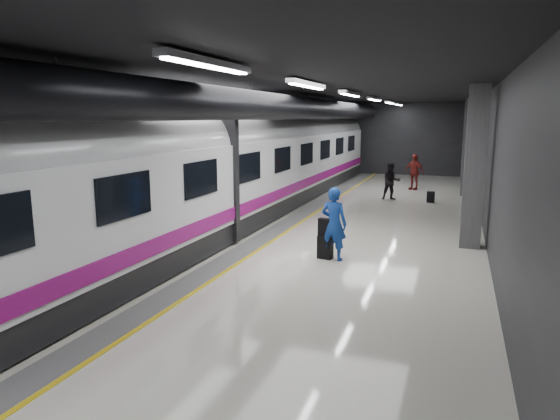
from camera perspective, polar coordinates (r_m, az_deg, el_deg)
The scene contains 9 objects.
ground at distance 13.88m, azimuth 1.77°, elevation -4.56°, with size 40.00×40.00×0.00m, color silver.
platform_hall at distance 14.40m, azimuth 1.94°, elevation 10.22°, with size 10.02×40.02×4.51m.
train at distance 14.81m, azimuth -10.26°, elevation 4.38°, with size 3.05×38.00×4.05m.
traveler_main at distance 12.80m, azimuth 6.18°, elevation -1.56°, with size 0.69×0.45×1.89m, color #163AA8.
suitcase_main at distance 13.02m, azimuth 5.20°, elevation -4.23°, with size 0.38×0.24×0.61m, color black.
shoulder_bag at distance 12.93m, azimuth 5.16°, elevation -1.93°, with size 0.33×0.18×0.44m, color black.
traveler_far_a at distance 22.67m, azimuth 12.59°, elevation 3.22°, with size 0.80×0.63×1.65m, color black.
traveler_far_b at distance 26.20m, azimuth 15.07°, elevation 4.23°, with size 1.06×0.44×1.81m, color maroon.
suitcase_far at distance 22.46m, azimuth 16.84°, elevation 1.44°, with size 0.33×0.21×0.48m, color black.
Camera 1 is at (4.11, -12.76, 3.61)m, focal length 32.00 mm.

